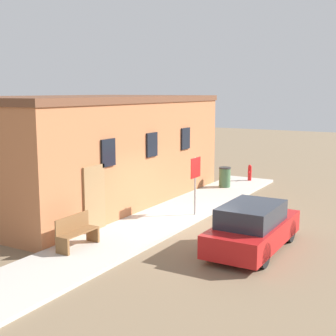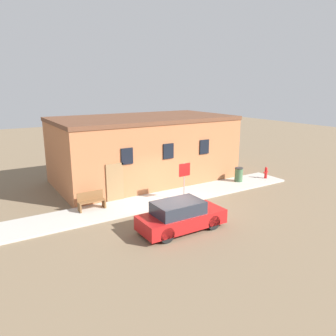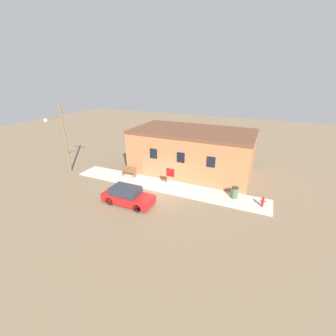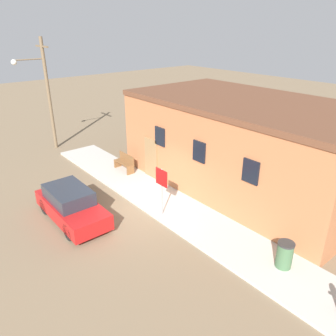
{
  "view_description": "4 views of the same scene",
  "coord_description": "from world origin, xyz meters",
  "views": [
    {
      "loc": [
        -13.68,
        -6.97,
        4.49
      ],
      "look_at": [
        0.31,
        1.15,
        1.83
      ],
      "focal_mm": 50.0,
      "sensor_mm": 36.0,
      "label": 1
    },
    {
      "loc": [
        -8.98,
        -13.79,
        6.26
      ],
      "look_at": [
        0.31,
        1.15,
        1.83
      ],
      "focal_mm": 35.0,
      "sensor_mm": 36.0,
      "label": 2
    },
    {
      "loc": [
        7.5,
        -14.99,
        9.11
      ],
      "look_at": [
        0.31,
        1.15,
        1.83
      ],
      "focal_mm": 24.0,
      "sensor_mm": 36.0,
      "label": 3
    },
    {
      "loc": [
        10.15,
        -7.02,
        7.43
      ],
      "look_at": [
        0.31,
        1.15,
        1.83
      ],
      "focal_mm": 35.0,
      "sensor_mm": 36.0,
      "label": 4
    }
  ],
  "objects": [
    {
      "name": "ground_plane",
      "position": [
        0.0,
        0.0,
        0.0
      ],
      "size": [
        80.0,
        80.0,
        0.0
      ],
      "primitive_type": "plane",
      "color": "#7A664C"
    },
    {
      "name": "sidewalk",
      "position": [
        0.0,
        1.15,
        0.06
      ],
      "size": [
        17.64,
        2.3,
        0.12
      ],
      "color": "#BCB7AD",
      "rests_on": "ground"
    },
    {
      "name": "brick_building",
      "position": [
        1.03,
        5.41,
        2.15
      ],
      "size": [
        11.54,
        6.36,
        4.3
      ],
      "color": "#B26B42",
      "rests_on": "ground"
    },
    {
      "name": "fire_hydrant",
      "position": [
        8.05,
        0.96,
        0.51
      ],
      "size": [
        0.38,
        0.18,
        0.79
      ],
      "color": "red",
      "rests_on": "sidewalk"
    },
    {
      "name": "stop_sign",
      "position": [
        0.87,
        0.35,
        1.57
      ],
      "size": [
        0.71,
        0.06,
        2.06
      ],
      "color": "gray",
      "rests_on": "sidewalk"
    },
    {
      "name": "bench",
      "position": [
        -3.99,
        1.65,
        0.56
      ],
      "size": [
        1.36,
        0.44,
        0.92
      ],
      "color": "brown",
      "rests_on": "sidewalk"
    },
    {
      "name": "trash_bin",
      "position": [
        5.95,
        1.4,
        0.58
      ],
      "size": [
        0.55,
        0.55,
        0.92
      ],
      "color": "#426642",
      "rests_on": "sidewalk"
    },
    {
      "name": "parked_car",
      "position": [
        -1.37,
        -2.62,
        0.66
      ],
      "size": [
        3.93,
        1.61,
        1.37
      ],
      "color": "black",
      "rests_on": "ground"
    }
  ]
}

